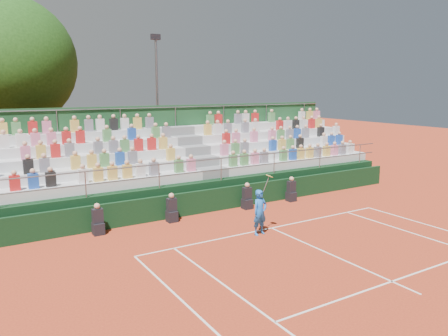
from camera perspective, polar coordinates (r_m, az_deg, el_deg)
ground at (r=17.02m, az=6.21°, el=-7.82°), size 90.00×90.00×0.00m
courtside_wall at (r=19.41m, az=0.46°, el=-3.91°), size 20.00×0.15×1.00m
line_officials at (r=18.45m, az=-1.96°, el=-4.76°), size 9.56×0.40×1.19m
grandstand at (r=22.02m, az=-3.99°, el=-0.61°), size 20.00×5.20×4.40m
tennis_player at (r=16.05m, az=4.72°, el=-5.77°), size 0.86×0.48×2.22m
tree_east at (r=26.29m, az=-26.29°, el=12.25°), size 6.94×6.94×10.10m
floodlight_mast at (r=28.75m, az=-8.73°, el=9.71°), size 0.60×0.25×8.61m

